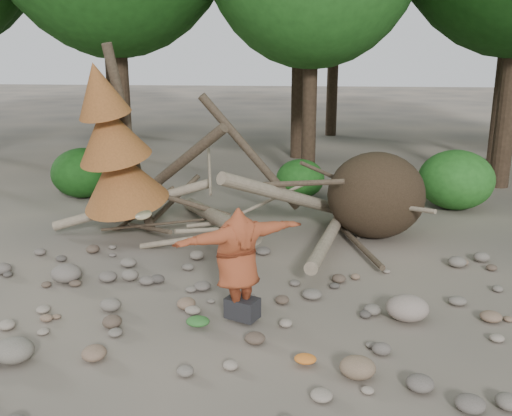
# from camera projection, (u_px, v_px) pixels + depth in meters

# --- Properties ---
(ground) EXTENTS (120.00, 120.00, 0.00)m
(ground) POSITION_uv_depth(u_px,v_px,m) (238.00, 315.00, 9.32)
(ground) COLOR #514C44
(ground) RESTS_ON ground
(deadfall_pile) EXTENTS (8.55, 5.24, 3.30)m
(deadfall_pile) POSITION_uv_depth(u_px,v_px,m) (350.00, 197.00, 12.92)
(deadfall_pile) COLOR #332619
(deadfall_pile) RESTS_ON ground
(dead_conifer) EXTENTS (2.06, 2.16, 4.35)m
(dead_conifer) POSITION_uv_depth(u_px,v_px,m) (115.00, 149.00, 12.28)
(dead_conifer) COLOR #4C3F30
(dead_conifer) RESTS_ON ground
(bush_left) EXTENTS (1.80, 1.80, 1.44)m
(bush_left) POSITION_uv_depth(u_px,v_px,m) (83.00, 173.00, 16.56)
(bush_left) COLOR #164612
(bush_left) RESTS_ON ground
(bush_mid) EXTENTS (1.40, 1.40, 1.12)m
(bush_mid) POSITION_uv_depth(u_px,v_px,m) (300.00, 178.00, 16.56)
(bush_mid) COLOR #1E5919
(bush_mid) RESTS_ON ground
(bush_right) EXTENTS (2.00, 2.00, 1.60)m
(bush_right) POSITION_uv_depth(u_px,v_px,m) (456.00, 180.00, 15.32)
(bush_right) COLOR #276920
(bush_right) RESTS_ON ground
(frisbee_thrower) EXTENTS (2.60, 1.75, 1.79)m
(frisbee_thrower) POSITION_uv_depth(u_px,v_px,m) (238.00, 262.00, 8.89)
(frisbee_thrower) COLOR brown
(frisbee_thrower) RESTS_ON ground
(backpack) EXTENTS (0.59, 0.51, 0.33)m
(backpack) POSITION_uv_depth(u_px,v_px,m) (242.00, 311.00, 9.06)
(backpack) COLOR black
(backpack) RESTS_ON ground
(cloth_green) EXTENTS (0.37, 0.31, 0.14)m
(cloth_green) POSITION_uv_depth(u_px,v_px,m) (198.00, 324.00, 8.84)
(cloth_green) COLOR #2B6227
(cloth_green) RESTS_ON ground
(cloth_orange) EXTENTS (0.31, 0.25, 0.11)m
(cloth_orange) POSITION_uv_depth(u_px,v_px,m) (305.00, 362.00, 7.80)
(cloth_orange) COLOR #C66722
(cloth_orange) RESTS_ON ground
(boulder_front_left) EXTENTS (0.56, 0.51, 0.34)m
(boulder_front_left) POSITION_uv_depth(u_px,v_px,m) (14.00, 350.00, 7.88)
(boulder_front_left) COLOR #6F685D
(boulder_front_left) RESTS_ON ground
(boulder_front_right) EXTENTS (0.48, 0.43, 0.29)m
(boulder_front_right) POSITION_uv_depth(u_px,v_px,m) (358.00, 367.00, 7.50)
(boulder_front_right) COLOR #7A634C
(boulder_front_right) RESTS_ON ground
(boulder_mid_right) EXTENTS (0.68, 0.61, 0.41)m
(boulder_mid_right) POSITION_uv_depth(u_px,v_px,m) (407.00, 308.00, 9.09)
(boulder_mid_right) COLOR gray
(boulder_mid_right) RESTS_ON ground
(boulder_mid_left) EXTENTS (0.57, 0.51, 0.34)m
(boulder_mid_left) POSITION_uv_depth(u_px,v_px,m) (66.00, 273.00, 10.59)
(boulder_mid_left) COLOR #696158
(boulder_mid_left) RESTS_ON ground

